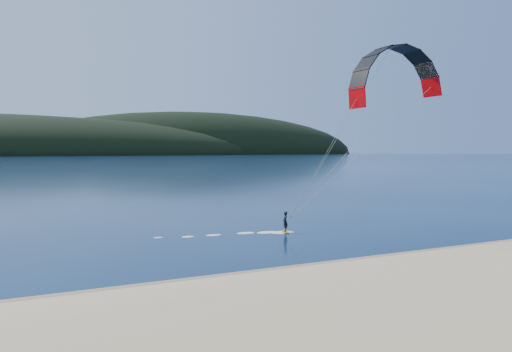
# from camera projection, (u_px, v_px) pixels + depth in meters

# --- Properties ---
(ground) EXTENTS (1800.00, 1800.00, 0.00)m
(ground) POSITION_uv_depth(u_px,v_px,m) (319.00, 299.00, 21.89)
(ground) COLOR #071938
(ground) RESTS_ON ground
(wet_sand) EXTENTS (220.00, 2.50, 0.10)m
(wet_sand) POSITION_uv_depth(u_px,v_px,m) (272.00, 275.00, 25.92)
(wet_sand) COLOR olive
(wet_sand) RESTS_ON ground
(headland) EXTENTS (1200.00, 310.00, 140.00)m
(headland) POSITION_uv_depth(u_px,v_px,m) (26.00, 155.00, 690.38)
(headland) COLOR black
(headland) RESTS_ON ground
(kitesurfer_near) EXTENTS (21.37, 8.27, 13.66)m
(kitesurfer_near) POSITION_uv_depth(u_px,v_px,m) (390.00, 101.00, 37.26)
(kitesurfer_near) COLOR #C78A17
(kitesurfer_near) RESTS_ON ground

